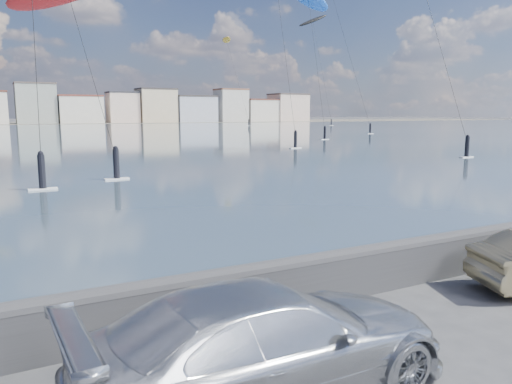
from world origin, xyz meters
TOP-DOWN VIEW (x-y plane):
  - bay_water at (0.00, 91.50)m, footprint 500.00×177.00m
  - far_shore_strip at (0.00, 200.00)m, footprint 500.00×60.00m
  - seawall at (0.00, 2.70)m, footprint 400.00×0.36m
  - far_buildings at (1.31, 186.00)m, footprint 240.79×13.26m
  - car_silver at (-0.81, 0.25)m, footprint 5.51×2.39m
  - kitesurfer_1 at (63.18, 140.20)m, footprint 5.05×19.23m
  - kitesurfer_11 at (88.46, 130.22)m, footprint 9.52×16.82m

SIDE VIEW (x-z plane):
  - bay_water at x=0.00m, z-range 0.01..0.01m
  - far_shore_strip at x=0.00m, z-range 0.01..0.01m
  - seawall at x=0.00m, z-range 0.04..1.12m
  - car_silver at x=-0.81m, z-range 0.00..1.58m
  - far_buildings at x=1.31m, z-range -1.27..13.33m
  - kitesurfer_1 at x=63.18m, z-range 12.21..39.27m
  - kitesurfer_11 at x=88.46m, z-range 14.56..49.63m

